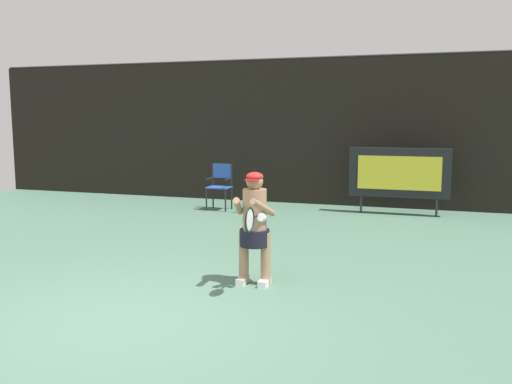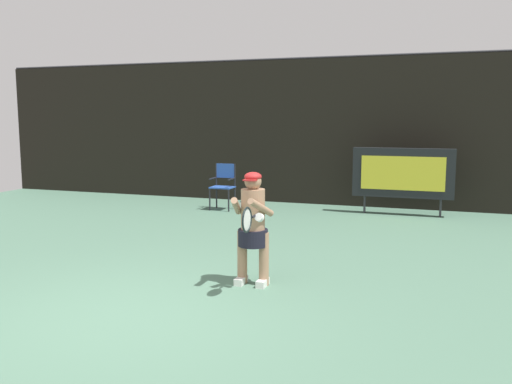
% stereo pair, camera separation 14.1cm
% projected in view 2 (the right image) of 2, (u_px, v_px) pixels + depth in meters
% --- Properties ---
extents(ground, '(18.00, 22.00, 0.03)m').
position_uv_depth(ground, '(113.00, 325.00, 5.81)').
color(ground, '#4D725D').
extents(backdrop_screen, '(18.00, 0.12, 3.66)m').
position_uv_depth(backdrop_screen, '(309.00, 132.00, 13.69)').
color(backdrop_screen, black).
rests_on(backdrop_screen, ground).
extents(scoreboard, '(2.20, 0.21, 1.50)m').
position_uv_depth(scoreboard, '(403.00, 173.00, 12.14)').
color(scoreboard, black).
rests_on(scoreboard, ground).
extents(umpire_chair, '(0.52, 0.44, 1.08)m').
position_uv_depth(umpire_chair, '(223.00, 183.00, 12.96)').
color(umpire_chair, black).
rests_on(umpire_chair, ground).
extents(water_bottle, '(0.07, 0.07, 0.27)m').
position_uv_depth(water_bottle, '(241.00, 207.00, 12.54)').
color(water_bottle, silver).
rests_on(water_bottle, ground).
extents(tennis_player, '(0.54, 0.62, 1.48)m').
position_uv_depth(tennis_player, '(253.00, 224.00, 7.08)').
color(tennis_player, white).
rests_on(tennis_player, ground).
extents(tennis_racket, '(0.03, 0.60, 0.31)m').
position_uv_depth(tennis_racket, '(248.00, 219.00, 6.51)').
color(tennis_racket, black).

